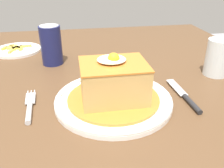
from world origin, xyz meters
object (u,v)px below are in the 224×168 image
Objects in this scene: fork at (29,108)px; drinking_glass at (217,60)px; knife at (187,99)px; soda_can at (51,45)px; side_plate_fries at (17,50)px; main_plate at (113,100)px.

fork is 0.52m from drinking_glass.
soda_can reaches higher than knife.
side_plate_fries is at bearing 136.18° from knife.
side_plate_fries is (-0.29, 0.42, -0.00)m from main_plate.
fork is at bearing -98.08° from soda_can.
fork is 0.83× the size of side_plate_fries.
soda_can is 0.50m from drinking_glass.
knife is 0.64m from side_plate_fries.
soda_can is (0.04, 0.28, 0.06)m from fork.
drinking_glass reaches higher than fork.
fork is 1.35× the size of drinking_glass.
soda_can is at bearing -46.76° from side_plate_fries.
main_plate is at bearing -161.30° from drinking_glass.
side_plate_fries is at bearing 133.24° from soda_can.
soda_can is at bearing 81.92° from fork.
knife is 1.33× the size of soda_can.
soda_can is 1.18× the size of drinking_glass.
fork is at bearing 179.57° from main_plate.
soda_can reaches higher than fork.
main_plate is 1.60× the size of side_plate_fries.
soda_can is (-0.32, 0.30, 0.06)m from knife.
main_plate is at bearing 173.53° from knife.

